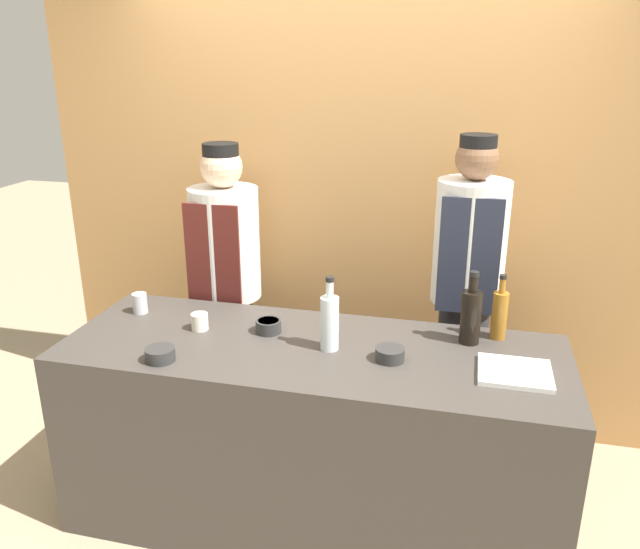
{
  "coord_description": "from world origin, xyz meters",
  "views": [
    {
      "loc": [
        0.62,
        -2.37,
        2.1
      ],
      "look_at": [
        0.0,
        0.16,
        1.18
      ],
      "focal_mm": 35.0,
      "sensor_mm": 36.0,
      "label": 1
    }
  ],
  "objects_px": {
    "sauce_bowl_brown": "(268,325)",
    "bottle_amber": "(500,314)",
    "chef_left": "(227,285)",
    "bottle_clear": "(330,321)",
    "bottle_soy": "(471,315)",
    "cutting_board": "(515,372)",
    "cup_cream": "(200,322)",
    "sauce_bowl_purple": "(160,354)",
    "cup_steel": "(140,303)",
    "sauce_bowl_green": "(390,353)",
    "chef_right": "(466,297)"
  },
  "relations": [
    {
      "from": "sauce_bowl_brown",
      "to": "bottle_amber",
      "type": "height_order",
      "value": "bottle_amber"
    },
    {
      "from": "sauce_bowl_brown",
      "to": "chef_left",
      "type": "relative_size",
      "value": 0.07
    },
    {
      "from": "bottle_clear",
      "to": "bottle_soy",
      "type": "relative_size",
      "value": 1.0
    },
    {
      "from": "bottle_clear",
      "to": "cutting_board",
      "type": "bearing_deg",
      "value": -3.93
    },
    {
      "from": "bottle_amber",
      "to": "cup_cream",
      "type": "xyz_separation_m",
      "value": [
        -1.33,
        -0.24,
        -0.08
      ]
    },
    {
      "from": "sauce_bowl_purple",
      "to": "bottle_clear",
      "type": "bearing_deg",
      "value": 22.88
    },
    {
      "from": "bottle_soy",
      "to": "cup_steel",
      "type": "distance_m",
      "value": 1.58
    },
    {
      "from": "bottle_amber",
      "to": "cup_steel",
      "type": "relative_size",
      "value": 3.0
    },
    {
      "from": "bottle_amber",
      "to": "cup_cream",
      "type": "height_order",
      "value": "bottle_amber"
    },
    {
      "from": "sauce_bowl_brown",
      "to": "sauce_bowl_purple",
      "type": "bearing_deg",
      "value": -132.78
    },
    {
      "from": "bottle_amber",
      "to": "cup_cream",
      "type": "bearing_deg",
      "value": -169.91
    },
    {
      "from": "sauce_bowl_brown",
      "to": "sauce_bowl_purple",
      "type": "height_order",
      "value": "sauce_bowl_brown"
    },
    {
      "from": "sauce_bowl_purple",
      "to": "chef_left",
      "type": "xyz_separation_m",
      "value": [
        -0.06,
        0.89,
        -0.02
      ]
    },
    {
      "from": "sauce_bowl_purple",
      "to": "chef_left",
      "type": "distance_m",
      "value": 0.89
    },
    {
      "from": "sauce_bowl_brown",
      "to": "bottle_amber",
      "type": "bearing_deg",
      "value": 10.52
    },
    {
      "from": "sauce_bowl_brown",
      "to": "cup_cream",
      "type": "bearing_deg",
      "value": -171.29
    },
    {
      "from": "sauce_bowl_brown",
      "to": "sauce_bowl_green",
      "type": "bearing_deg",
      "value": -14.03
    },
    {
      "from": "bottle_soy",
      "to": "chef_right",
      "type": "xyz_separation_m",
      "value": [
        -0.03,
        0.4,
        -0.07
      ]
    },
    {
      "from": "sauce_bowl_purple",
      "to": "bottle_amber",
      "type": "relative_size",
      "value": 0.41
    },
    {
      "from": "sauce_bowl_purple",
      "to": "bottle_soy",
      "type": "distance_m",
      "value": 1.34
    },
    {
      "from": "bottle_clear",
      "to": "chef_left",
      "type": "height_order",
      "value": "chef_left"
    },
    {
      "from": "sauce_bowl_purple",
      "to": "bottle_clear",
      "type": "xyz_separation_m",
      "value": [
        0.66,
        0.28,
        0.1
      ]
    },
    {
      "from": "sauce_bowl_purple",
      "to": "cutting_board",
      "type": "relative_size",
      "value": 0.43
    },
    {
      "from": "cutting_board",
      "to": "chef_left",
      "type": "bearing_deg",
      "value": 155.92
    },
    {
      "from": "sauce_bowl_purple",
      "to": "bottle_clear",
      "type": "relative_size",
      "value": 0.38
    },
    {
      "from": "cutting_board",
      "to": "cup_cream",
      "type": "xyz_separation_m",
      "value": [
        -1.39,
        0.1,
        0.03
      ]
    },
    {
      "from": "bottle_clear",
      "to": "bottle_soy",
      "type": "xyz_separation_m",
      "value": [
        0.58,
        0.21,
        0.0
      ]
    },
    {
      "from": "sauce_bowl_brown",
      "to": "bottle_clear",
      "type": "xyz_separation_m",
      "value": [
        0.31,
        -0.1,
        0.1
      ]
    },
    {
      "from": "sauce_bowl_brown",
      "to": "cutting_board",
      "type": "bearing_deg",
      "value": -7.97
    },
    {
      "from": "cup_steel",
      "to": "cup_cream",
      "type": "relative_size",
      "value": 1.28
    },
    {
      "from": "sauce_bowl_green",
      "to": "cup_cream",
      "type": "distance_m",
      "value": 0.9
    },
    {
      "from": "bottle_clear",
      "to": "cup_cream",
      "type": "xyz_separation_m",
      "value": [
        -0.63,
        0.05,
        -0.09
      ]
    },
    {
      "from": "chef_right",
      "to": "cutting_board",
      "type": "bearing_deg",
      "value": -72.34
    },
    {
      "from": "sauce_bowl_green",
      "to": "chef_right",
      "type": "height_order",
      "value": "chef_right"
    },
    {
      "from": "cup_steel",
      "to": "sauce_bowl_green",
      "type": "bearing_deg",
      "value": -9.48
    },
    {
      "from": "bottle_soy",
      "to": "cup_cream",
      "type": "relative_size",
      "value": 4.23
    },
    {
      "from": "sauce_bowl_green",
      "to": "cup_cream",
      "type": "relative_size",
      "value": 1.57
    },
    {
      "from": "cup_steel",
      "to": "bottle_amber",
      "type": "bearing_deg",
      "value": 4.12
    },
    {
      "from": "sauce_bowl_green",
      "to": "bottle_amber",
      "type": "relative_size",
      "value": 0.41
    },
    {
      "from": "chef_right",
      "to": "chef_left",
      "type": "bearing_deg",
      "value": -180.0
    },
    {
      "from": "bottle_amber",
      "to": "sauce_bowl_green",
      "type": "bearing_deg",
      "value": -142.84
    },
    {
      "from": "cutting_board",
      "to": "bottle_soy",
      "type": "relative_size",
      "value": 0.86
    },
    {
      "from": "sauce_bowl_brown",
      "to": "cutting_board",
      "type": "distance_m",
      "value": 1.09
    },
    {
      "from": "chef_left",
      "to": "sauce_bowl_green",
      "type": "bearing_deg",
      "value": -33.71
    },
    {
      "from": "sauce_bowl_brown",
      "to": "chef_right",
      "type": "height_order",
      "value": "chef_right"
    },
    {
      "from": "cutting_board",
      "to": "bottle_amber",
      "type": "xyz_separation_m",
      "value": [
        -0.06,
        0.34,
        0.11
      ]
    },
    {
      "from": "sauce_bowl_purple",
      "to": "chef_left",
      "type": "bearing_deg",
      "value": 93.86
    },
    {
      "from": "sauce_bowl_brown",
      "to": "bottle_clear",
      "type": "bearing_deg",
      "value": -17.55
    },
    {
      "from": "sauce_bowl_purple",
      "to": "chef_left",
      "type": "height_order",
      "value": "chef_left"
    },
    {
      "from": "bottle_clear",
      "to": "chef_left",
      "type": "distance_m",
      "value": 0.95
    }
  ]
}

